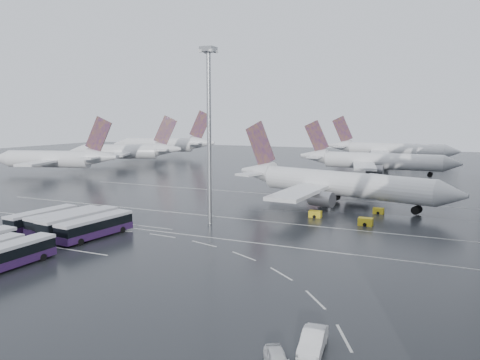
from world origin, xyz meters
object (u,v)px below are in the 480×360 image
at_px(bus_row_near_b, 65,220).
at_px(gse_cart_belly_e, 378,211).
at_px(jet_remote_far, 165,145).
at_px(bus_row_near_d, 96,226).
at_px(airliner_gate_c, 388,150).
at_px(van_curve_b, 277,360).
at_px(floodlight_mast, 209,115).
at_px(jet_remote_west, 56,159).
at_px(gse_cart_belly_a, 366,222).
at_px(bus_row_near_a, 42,219).
at_px(van_curve_c, 313,341).
at_px(bus_row_near_c, 79,223).
at_px(jet_remote_mid, 127,152).
at_px(bus_row_far_c, 8,255).
at_px(gse_cart_belly_c, 315,214).
at_px(airliner_gate_b, 373,161).
at_px(airliner_main, 333,184).

bearing_deg(bus_row_near_b, gse_cart_belly_e, -42.77).
bearing_deg(jet_remote_far, bus_row_near_d, 105.34).
height_order(airliner_gate_c, gse_cart_belly_e, airliner_gate_c).
height_order(van_curve_b, floodlight_mast, floodlight_mast).
xyz_separation_m(jet_remote_west, gse_cart_belly_a, (103.62, -32.36, -4.15)).
xyz_separation_m(jet_remote_west, bus_row_near_b, (59.57, -56.49, -3.08)).
distance_m(bus_row_near_a, bus_row_near_d, 12.16).
height_order(bus_row_near_d, van_curve_c, bus_row_near_d).
distance_m(bus_row_near_d, van_curve_b, 45.22).
relative_size(gse_cart_belly_a, gse_cart_belly_e, 1.20).
bearing_deg(van_curve_b, bus_row_near_c, 118.66).
relative_size(jet_remote_mid, floodlight_mast, 1.39).
bearing_deg(jet_remote_mid, bus_row_far_c, 96.11).
distance_m(bus_row_near_b, gse_cart_belly_a, 50.23).
bearing_deg(jet_remote_mid, van_curve_c, 107.76).
relative_size(bus_row_near_c, bus_row_near_d, 1.06).
relative_size(bus_row_near_a, gse_cart_belly_c, 5.61).
relative_size(jet_remote_west, van_curve_c, 8.37).
height_order(airliner_gate_c, van_curve_b, airliner_gate_c).
bearing_deg(gse_cart_belly_a, bus_row_near_b, -151.29).
bearing_deg(jet_remote_west, gse_cart_belly_e, 152.25).
bearing_deg(jet_remote_far, gse_cart_belly_e, 125.91).
height_order(airliner_gate_c, gse_cart_belly_a, airliner_gate_c).
bearing_deg(van_curve_c, bus_row_far_c, 167.71).
relative_size(jet_remote_west, bus_row_far_c, 3.39).
bearing_deg(bus_row_near_d, van_curve_b, -116.20).
xyz_separation_m(bus_row_near_c, van_curve_b, (42.07, -24.57, -1.20)).
relative_size(bus_row_near_c, gse_cart_belly_e, 6.97).
height_order(jet_remote_mid, gse_cart_belly_e, jet_remote_mid).
relative_size(airliner_gate_b, gse_cart_belly_e, 24.50).
xyz_separation_m(jet_remote_mid, jet_remote_far, (-5.79, 35.49, 0.60)).
distance_m(airliner_main, airliner_gate_c, 104.78).
relative_size(airliner_main, bus_row_near_a, 4.02).
height_order(airliner_gate_c, bus_row_far_c, airliner_gate_c).
bearing_deg(jet_remote_west, bus_row_far_c, 116.33).
bearing_deg(airliner_main, jet_remote_far, 154.26).
distance_m(van_curve_c, gse_cart_belly_e, 56.97).
bearing_deg(bus_row_near_c, floodlight_mast, -40.31).
distance_m(bus_row_near_a, van_curve_b, 56.26).
distance_m(bus_row_near_b, van_curve_b, 52.47).
bearing_deg(gse_cart_belly_c, bus_row_near_a, -145.00).
relative_size(bus_row_near_a, van_curve_b, 3.15).
xyz_separation_m(airliner_main, bus_row_near_c, (-30.47, -42.29, -2.50)).
relative_size(bus_row_near_c, van_curve_b, 3.52).
distance_m(bus_row_near_a, van_curve_c, 56.32).
relative_size(bus_row_near_c, bus_row_far_c, 1.14).
distance_m(airliner_gate_b, van_curve_b, 122.64).
distance_m(floodlight_mast, gse_cart_belly_c, 26.98).
relative_size(airliner_gate_c, gse_cart_belly_a, 21.74).
distance_m(jet_remote_west, bus_row_near_d, 88.71).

